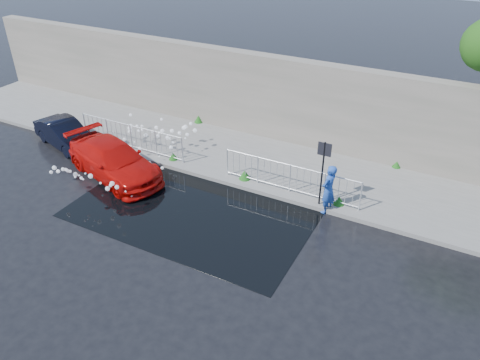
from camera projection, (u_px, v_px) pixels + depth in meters
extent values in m
plane|color=black|center=(165.00, 221.00, 15.34)|extent=(90.00, 90.00, 0.00)
cube|color=slate|center=(237.00, 155.00, 19.08)|extent=(30.00, 4.00, 0.15)
cube|color=slate|center=(211.00, 177.00, 17.56)|extent=(30.00, 0.25, 0.16)
cube|color=#656255|center=(261.00, 95.00, 19.78)|extent=(30.00, 0.60, 3.50)
cube|color=black|center=(194.00, 210.00, 15.89)|extent=(8.00, 5.00, 0.01)
cylinder|color=black|center=(322.00, 176.00, 15.36)|extent=(0.06, 0.06, 2.50)
cube|color=black|center=(325.00, 149.00, 14.84)|extent=(0.45, 0.04, 0.45)
cylinder|color=silver|center=(85.00, 125.00, 20.08)|extent=(0.05, 0.05, 1.10)
cylinder|color=silver|center=(182.00, 150.00, 18.10)|extent=(0.05, 0.05, 1.10)
cylinder|color=silver|center=(130.00, 125.00, 18.82)|extent=(5.00, 0.04, 0.04)
cylinder|color=silver|center=(132.00, 146.00, 19.32)|extent=(5.00, 0.04, 0.04)
cylinder|color=silver|center=(227.00, 162.00, 17.30)|extent=(0.05, 0.05, 1.10)
cylinder|color=silver|center=(361.00, 197.00, 15.32)|extent=(0.05, 0.05, 1.10)
cylinder|color=silver|center=(291.00, 165.00, 16.04)|extent=(5.00, 0.04, 0.04)
cylinder|color=silver|center=(289.00, 189.00, 16.54)|extent=(5.00, 0.04, 0.04)
cone|color=#184C14|center=(100.00, 135.00, 20.03)|extent=(0.40, 0.40, 0.39)
cone|color=#184C14|center=(173.00, 156.00, 18.55)|extent=(0.36, 0.36, 0.29)
cone|color=#184C14|center=(245.00, 175.00, 17.26)|extent=(0.44, 0.44, 0.35)
cone|color=#184C14|center=(339.00, 200.00, 15.84)|extent=(0.38, 0.38, 0.30)
cone|color=#184C14|center=(199.00, 119.00, 21.58)|extent=(0.42, 0.42, 0.33)
cone|color=#184C14|center=(397.00, 164.00, 18.03)|extent=(0.34, 0.34, 0.24)
sphere|color=white|center=(185.00, 138.00, 18.57)|extent=(0.07, 0.07, 0.07)
sphere|color=white|center=(162.00, 119.00, 19.89)|extent=(0.13, 0.13, 0.13)
sphere|color=white|center=(119.00, 143.00, 19.23)|extent=(0.13, 0.13, 0.13)
sphere|color=white|center=(106.00, 138.00, 19.41)|extent=(0.08, 0.08, 0.08)
sphere|color=white|center=(167.00, 138.00, 18.77)|extent=(0.18, 0.18, 0.18)
sphere|color=white|center=(170.00, 139.00, 18.56)|extent=(0.10, 0.10, 0.10)
sphere|color=white|center=(185.00, 127.00, 19.18)|extent=(0.16, 0.16, 0.16)
sphere|color=white|center=(138.00, 158.00, 18.58)|extent=(0.11, 0.11, 0.11)
sphere|color=white|center=(142.00, 130.00, 19.52)|extent=(0.10, 0.10, 0.10)
sphere|color=white|center=(173.00, 142.00, 18.48)|extent=(0.10, 0.10, 0.10)
sphere|color=white|center=(156.00, 128.00, 19.39)|extent=(0.16, 0.16, 0.16)
sphere|color=white|center=(159.00, 133.00, 19.15)|extent=(0.14, 0.14, 0.14)
sphere|color=white|center=(130.00, 128.00, 19.62)|extent=(0.17, 0.17, 0.17)
sphere|color=white|center=(127.00, 147.00, 18.72)|extent=(0.09, 0.09, 0.09)
sphere|color=white|center=(113.00, 132.00, 19.52)|extent=(0.08, 0.08, 0.08)
sphere|color=white|center=(187.00, 135.00, 18.62)|extent=(0.14, 0.14, 0.14)
sphere|color=white|center=(162.00, 131.00, 19.26)|extent=(0.18, 0.18, 0.18)
sphere|color=white|center=(134.00, 142.00, 18.86)|extent=(0.06, 0.06, 0.06)
sphere|color=white|center=(118.00, 148.00, 18.97)|extent=(0.11, 0.11, 0.11)
sphere|color=white|center=(171.00, 147.00, 18.30)|extent=(0.15, 0.15, 0.15)
sphere|color=white|center=(136.00, 154.00, 18.49)|extent=(0.14, 0.14, 0.14)
sphere|color=white|center=(131.00, 126.00, 19.75)|extent=(0.16, 0.16, 0.16)
sphere|color=white|center=(158.00, 136.00, 18.87)|extent=(0.14, 0.14, 0.14)
sphere|color=white|center=(137.00, 126.00, 19.53)|extent=(0.13, 0.13, 0.13)
sphere|color=white|center=(138.00, 154.00, 18.53)|extent=(0.15, 0.15, 0.15)
sphere|color=white|center=(146.00, 135.00, 19.20)|extent=(0.17, 0.17, 0.17)
sphere|color=white|center=(191.00, 124.00, 19.25)|extent=(0.14, 0.14, 0.14)
sphere|color=white|center=(140.00, 149.00, 18.63)|extent=(0.14, 0.14, 0.14)
sphere|color=white|center=(159.00, 156.00, 18.40)|extent=(0.07, 0.07, 0.07)
sphere|color=white|center=(131.00, 115.00, 20.35)|extent=(0.13, 0.13, 0.13)
sphere|color=white|center=(140.00, 157.00, 18.38)|extent=(0.17, 0.17, 0.17)
sphere|color=white|center=(139.00, 131.00, 19.44)|extent=(0.11, 0.11, 0.11)
sphere|color=white|center=(180.00, 133.00, 18.93)|extent=(0.16, 0.16, 0.16)
sphere|color=white|center=(184.00, 128.00, 19.31)|extent=(0.18, 0.18, 0.18)
sphere|color=white|center=(124.00, 139.00, 19.27)|extent=(0.13, 0.13, 0.13)
sphere|color=white|center=(130.00, 132.00, 19.38)|extent=(0.17, 0.17, 0.17)
sphere|color=white|center=(142.00, 130.00, 19.25)|extent=(0.06, 0.06, 0.06)
sphere|color=white|center=(149.00, 163.00, 17.98)|extent=(0.17, 0.17, 0.17)
sphere|color=white|center=(162.00, 168.00, 17.73)|extent=(0.13, 0.13, 0.13)
sphere|color=white|center=(172.00, 131.00, 18.95)|extent=(0.17, 0.17, 0.17)
sphere|color=white|center=(195.00, 130.00, 18.86)|extent=(0.18, 0.18, 0.18)
sphere|color=white|center=(142.00, 126.00, 19.55)|extent=(0.11, 0.11, 0.11)
sphere|color=white|center=(152.00, 132.00, 19.02)|extent=(0.09, 0.09, 0.09)
sphere|color=white|center=(75.00, 177.00, 15.92)|extent=(0.08, 0.08, 0.08)
sphere|color=white|center=(58.00, 171.00, 16.26)|extent=(0.14, 0.14, 0.14)
sphere|color=white|center=(79.00, 175.00, 16.00)|extent=(0.07, 0.07, 0.07)
sphere|color=white|center=(51.00, 172.00, 15.88)|extent=(0.12, 0.12, 0.12)
sphere|color=white|center=(66.00, 170.00, 17.52)|extent=(0.13, 0.13, 0.13)
sphere|color=white|center=(59.00, 171.00, 16.19)|extent=(0.10, 0.10, 0.10)
sphere|color=white|center=(100.00, 183.00, 16.85)|extent=(0.09, 0.09, 0.09)
sphere|color=white|center=(75.00, 174.00, 17.54)|extent=(0.18, 0.18, 0.18)
sphere|color=white|center=(108.00, 189.00, 15.86)|extent=(0.16, 0.16, 0.16)
sphere|color=white|center=(111.00, 185.00, 16.19)|extent=(0.12, 0.12, 0.12)
sphere|color=white|center=(70.00, 171.00, 17.45)|extent=(0.12, 0.12, 0.12)
sphere|color=white|center=(83.00, 179.00, 15.70)|extent=(0.07, 0.07, 0.07)
sphere|color=white|center=(85.00, 174.00, 15.97)|extent=(0.07, 0.07, 0.07)
sphere|color=white|center=(126.00, 191.00, 15.93)|extent=(0.06, 0.06, 0.06)
sphere|color=white|center=(81.00, 178.00, 16.10)|extent=(0.11, 0.11, 0.11)
sphere|color=white|center=(54.00, 168.00, 16.99)|extent=(0.16, 0.16, 0.16)
sphere|color=white|center=(132.00, 196.00, 16.15)|extent=(0.08, 0.08, 0.08)
sphere|color=white|center=(90.00, 176.00, 15.89)|extent=(0.17, 0.17, 0.17)
sphere|color=white|center=(68.00, 171.00, 17.28)|extent=(0.12, 0.12, 0.12)
sphere|color=white|center=(112.00, 184.00, 15.64)|extent=(0.16, 0.16, 0.16)
sphere|color=white|center=(131.00, 195.00, 16.27)|extent=(0.14, 0.14, 0.14)
sphere|color=white|center=(63.00, 169.00, 17.14)|extent=(0.14, 0.14, 0.14)
sphere|color=white|center=(117.00, 187.00, 15.29)|extent=(0.15, 0.15, 0.15)
imported|color=#BC0B07|center=(114.00, 160.00, 17.51)|extent=(4.87, 3.10, 1.31)
imported|color=black|center=(65.00, 134.00, 19.65)|extent=(3.62, 2.11, 1.13)
imported|color=#224CAB|center=(328.00, 189.00, 15.36)|extent=(0.57, 0.73, 1.77)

